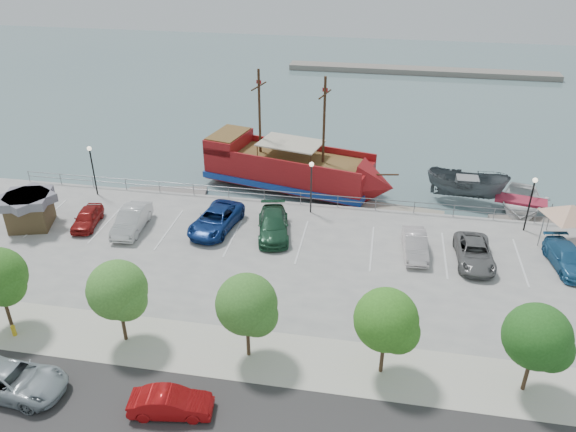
# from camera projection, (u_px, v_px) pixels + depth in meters

# --- Properties ---
(ground) EXTENTS (160.00, 160.00, 0.00)m
(ground) POSITION_uv_depth(u_px,v_px,m) (297.00, 269.00, 39.02)
(ground) COLOR slate
(sidewalk) EXTENTS (100.00, 4.00, 0.05)m
(sidewalk) POSITION_uv_depth(u_px,v_px,m) (267.00, 357.00, 29.90)
(sidewalk) COLOR beige
(sidewalk) RESTS_ON land_slab
(seawall_railing) EXTENTS (50.00, 0.06, 1.00)m
(seawall_railing) POSITION_uv_depth(u_px,v_px,m) (313.00, 199.00, 45.01)
(seawall_railing) COLOR slate
(seawall_railing) RESTS_ON land_slab
(far_shore) EXTENTS (40.00, 3.00, 0.80)m
(far_shore) POSITION_uv_depth(u_px,v_px,m) (421.00, 71.00, 84.72)
(far_shore) COLOR gray
(far_shore) RESTS_ON ground
(pirate_ship) EXTENTS (17.45, 8.34, 10.80)m
(pirate_ship) POSITION_uv_depth(u_px,v_px,m) (302.00, 171.00, 49.06)
(pirate_ship) COLOR maroon
(pirate_ship) RESTS_ON ground
(patrol_boat) EXTENTS (7.04, 3.73, 2.59)m
(patrol_boat) POSITION_uv_depth(u_px,v_px,m) (466.00, 188.00, 47.30)
(patrol_boat) COLOR #4D5458
(patrol_boat) RESTS_ON ground
(speedboat) EXTENTS (6.05, 7.54, 1.39)m
(speedboat) POSITION_uv_depth(u_px,v_px,m) (520.00, 205.00, 45.88)
(speedboat) COLOR silver
(speedboat) RESTS_ON ground
(dock_west) EXTENTS (7.07, 3.17, 0.39)m
(dock_west) POSITION_uv_depth(u_px,v_px,m) (167.00, 193.00, 48.86)
(dock_west) COLOR gray
(dock_west) RESTS_ON ground
(dock_mid) EXTENTS (7.12, 2.88, 0.40)m
(dock_mid) POSITION_uv_depth(u_px,v_px,m) (400.00, 213.00, 45.78)
(dock_mid) COLOR gray
(dock_mid) RESTS_ON ground
(dock_east) EXTENTS (6.83, 2.59, 0.38)m
(dock_east) POSITION_uv_depth(u_px,v_px,m) (534.00, 224.00, 44.18)
(dock_east) COLOR slate
(dock_east) RESTS_ON ground
(shed) EXTENTS (3.90, 3.90, 2.59)m
(shed) POSITION_uv_depth(u_px,v_px,m) (29.00, 210.00, 41.61)
(shed) COLOR #4D3D25
(shed) RESTS_ON land_slab
(canopy_tent) EXTENTS (5.60, 5.60, 3.52)m
(canopy_tent) POSITION_uv_depth(u_px,v_px,m) (572.00, 205.00, 38.61)
(canopy_tent) COLOR slate
(canopy_tent) RESTS_ON land_slab
(street_van) EXTENTS (5.54, 2.81, 1.50)m
(street_van) POSITION_uv_depth(u_px,v_px,m) (12.00, 380.00, 27.44)
(street_van) COLOR #95A2A8
(street_van) RESTS_ON street
(street_sedan) EXTENTS (4.08, 1.92, 1.29)m
(street_sedan) POSITION_uv_depth(u_px,v_px,m) (171.00, 403.00, 26.29)
(street_sedan) COLOR #A70F10
(street_sedan) RESTS_ON street
(fire_hydrant) EXTENTS (0.26, 0.26, 0.75)m
(fire_hydrant) POSITION_uv_depth(u_px,v_px,m) (14.00, 330.00, 31.22)
(fire_hydrant) COLOR gold
(fire_hydrant) RESTS_ON sidewalk
(lamp_post_left) EXTENTS (0.36, 0.36, 4.28)m
(lamp_post_left) POSITION_uv_depth(u_px,v_px,m) (92.00, 162.00, 45.49)
(lamp_post_left) COLOR black
(lamp_post_left) RESTS_ON land_slab
(lamp_post_mid) EXTENTS (0.36, 0.36, 4.28)m
(lamp_post_mid) POSITION_uv_depth(u_px,v_px,m) (311.00, 178.00, 42.72)
(lamp_post_mid) COLOR black
(lamp_post_mid) RESTS_ON land_slab
(lamp_post_right) EXTENTS (0.36, 0.36, 4.28)m
(lamp_post_right) POSITION_uv_depth(u_px,v_px,m) (532.00, 195.00, 40.26)
(lamp_post_right) COLOR black
(lamp_post_right) RESTS_ON land_slab
(tree_c) EXTENTS (3.30, 3.20, 5.00)m
(tree_c) POSITION_uv_depth(u_px,v_px,m) (119.00, 292.00, 29.46)
(tree_c) COLOR #473321
(tree_c) RESTS_ON sidewalk
(tree_d) EXTENTS (3.30, 3.20, 5.00)m
(tree_d) POSITION_uv_depth(u_px,v_px,m) (249.00, 307.00, 28.39)
(tree_d) COLOR #473321
(tree_d) RESTS_ON sidewalk
(tree_e) EXTENTS (3.30, 3.20, 5.00)m
(tree_e) POSITION_uv_depth(u_px,v_px,m) (389.00, 323.00, 27.31)
(tree_e) COLOR #473321
(tree_e) RESTS_ON sidewalk
(tree_f) EXTENTS (3.30, 3.20, 5.00)m
(tree_f) POSITION_uv_depth(u_px,v_px,m) (540.00, 340.00, 26.23)
(tree_f) COLOR #473321
(tree_f) RESTS_ON sidewalk
(parked_car_a) EXTENTS (2.10, 4.06, 1.32)m
(parked_car_a) POSITION_uv_depth(u_px,v_px,m) (87.00, 218.00, 42.00)
(parked_car_a) COLOR maroon
(parked_car_a) RESTS_ON land_slab
(parked_car_b) EXTENTS (2.04, 4.97, 1.60)m
(parked_car_b) POSITION_uv_depth(u_px,v_px,m) (132.00, 220.00, 41.41)
(parked_car_b) COLOR silver
(parked_car_b) RESTS_ON land_slab
(parked_car_c) EXTENTS (3.46, 5.97, 1.56)m
(parked_car_c) POSITION_uv_depth(u_px,v_px,m) (216.00, 220.00, 41.49)
(parked_car_c) COLOR navy
(parked_car_c) RESTS_ON land_slab
(parked_car_d) EXTENTS (3.23, 5.70, 1.56)m
(parked_car_d) POSITION_uv_depth(u_px,v_px,m) (273.00, 225.00, 40.78)
(parked_car_d) COLOR #1E4A30
(parked_car_d) RESTS_ON land_slab
(parked_car_f) EXTENTS (1.82, 4.43, 1.43)m
(parked_car_f) POSITION_uv_depth(u_px,v_px,m) (415.00, 245.00, 38.50)
(parked_car_f) COLOR beige
(parked_car_f) RESTS_ON land_slab
(parked_car_g) EXTENTS (2.46, 5.10, 1.40)m
(parked_car_g) POSITION_uv_depth(u_px,v_px,m) (474.00, 253.00, 37.62)
(parked_car_g) COLOR slate
(parked_car_g) RESTS_ON land_slab
(parked_car_h) EXTENTS (2.69, 5.07, 1.40)m
(parked_car_h) POSITION_uv_depth(u_px,v_px,m) (567.00, 258.00, 37.09)
(parked_car_h) COLOR #245E8E
(parked_car_h) RESTS_ON land_slab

